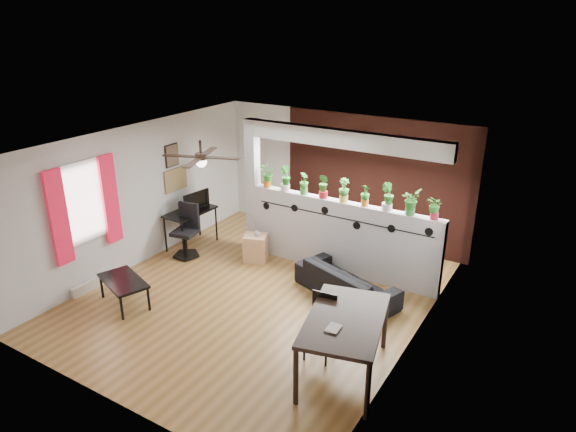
{
  "coord_description": "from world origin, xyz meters",
  "views": [
    {
      "loc": [
        4.3,
        -6.16,
        4.39
      ],
      "look_at": [
        0.22,
        0.6,
        1.27
      ],
      "focal_mm": 32.0,
      "sensor_mm": 36.0,
      "label": 1
    }
  ],
  "objects_px": {
    "potted_plant_6": "(388,196)",
    "potted_plant_7": "(411,201)",
    "potted_plant_3": "(324,185)",
    "sofa": "(347,282)",
    "ceiling_fan": "(201,159)",
    "dining_table": "(345,324)",
    "potted_plant_0": "(267,176)",
    "office_chair": "(187,234)",
    "potted_plant_1": "(285,178)",
    "computer_desk": "(190,214)",
    "potted_plant_4": "(344,190)",
    "potted_plant_8": "(435,207)",
    "coffee_table": "(123,282)",
    "cup": "(258,234)",
    "potted_plant_2": "(304,183)",
    "potted_plant_5": "(365,195)",
    "folding_chair": "(322,320)",
    "cube_shelf": "(256,248)"
  },
  "relations": [
    {
      "from": "ceiling_fan",
      "to": "dining_table",
      "type": "xyz_separation_m",
      "value": [
        2.87,
        -0.78,
        -1.56
      ]
    },
    {
      "from": "potted_plant_5",
      "to": "folding_chair",
      "type": "height_order",
      "value": "potted_plant_5"
    },
    {
      "from": "computer_desk",
      "to": "office_chair",
      "type": "relative_size",
      "value": 1.04
    },
    {
      "from": "potted_plant_3",
      "to": "sofa",
      "type": "height_order",
      "value": "potted_plant_3"
    },
    {
      "from": "potted_plant_8",
      "to": "cup",
      "type": "height_order",
      "value": "potted_plant_8"
    },
    {
      "from": "potted_plant_7",
      "to": "folding_chair",
      "type": "bearing_deg",
      "value": -98.51
    },
    {
      "from": "potted_plant_8",
      "to": "folding_chair",
      "type": "bearing_deg",
      "value": -107.63
    },
    {
      "from": "ceiling_fan",
      "to": "cube_shelf",
      "type": "xyz_separation_m",
      "value": [
        0.02,
        1.36,
        -2.06
      ]
    },
    {
      "from": "potted_plant_1",
      "to": "office_chair",
      "type": "bearing_deg",
      "value": -149.94
    },
    {
      "from": "potted_plant_8",
      "to": "coffee_table",
      "type": "xyz_separation_m",
      "value": [
        -4.07,
        -2.83,
        -1.16
      ]
    },
    {
      "from": "potted_plant_4",
      "to": "dining_table",
      "type": "xyz_separation_m",
      "value": [
        1.27,
        -2.58,
        -0.82
      ]
    },
    {
      "from": "potted_plant_2",
      "to": "cube_shelf",
      "type": "xyz_separation_m",
      "value": [
        -0.79,
        -0.44,
        -1.3
      ]
    },
    {
      "from": "potted_plant_0",
      "to": "office_chair",
      "type": "distance_m",
      "value": 1.92
    },
    {
      "from": "computer_desk",
      "to": "potted_plant_3",
      "type": "bearing_deg",
      "value": 11.95
    },
    {
      "from": "potted_plant_7",
      "to": "office_chair",
      "type": "relative_size",
      "value": 0.43
    },
    {
      "from": "potted_plant_3",
      "to": "potted_plant_8",
      "type": "height_order",
      "value": "potted_plant_3"
    },
    {
      "from": "computer_desk",
      "to": "dining_table",
      "type": "relative_size",
      "value": 0.62
    },
    {
      "from": "sofa",
      "to": "folding_chair",
      "type": "height_order",
      "value": "folding_chair"
    },
    {
      "from": "potted_plant_4",
      "to": "sofa",
      "type": "relative_size",
      "value": 0.24
    },
    {
      "from": "potted_plant_2",
      "to": "potted_plant_4",
      "type": "distance_m",
      "value": 0.79
    },
    {
      "from": "sofa",
      "to": "cup",
      "type": "height_order",
      "value": "cup"
    },
    {
      "from": "ceiling_fan",
      "to": "potted_plant_1",
      "type": "xyz_separation_m",
      "value": [
        0.42,
        1.8,
        -0.72
      ]
    },
    {
      "from": "potted_plant_8",
      "to": "office_chair",
      "type": "height_order",
      "value": "potted_plant_8"
    },
    {
      "from": "potted_plant_0",
      "to": "coffee_table",
      "type": "relative_size",
      "value": 0.39
    },
    {
      "from": "potted_plant_0",
      "to": "cup",
      "type": "height_order",
      "value": "potted_plant_0"
    },
    {
      "from": "potted_plant_7",
      "to": "potted_plant_6",
      "type": "bearing_deg",
      "value": -180.0
    },
    {
      "from": "potted_plant_3",
      "to": "potted_plant_6",
      "type": "relative_size",
      "value": 0.93
    },
    {
      "from": "potted_plant_7",
      "to": "potted_plant_8",
      "type": "bearing_deg",
      "value": 0.0
    },
    {
      "from": "cup",
      "to": "coffee_table",
      "type": "distance_m",
      "value": 2.59
    },
    {
      "from": "ceiling_fan",
      "to": "office_chair",
      "type": "relative_size",
      "value": 1.16
    },
    {
      "from": "computer_desk",
      "to": "coffee_table",
      "type": "height_order",
      "value": "computer_desk"
    },
    {
      "from": "potted_plant_1",
      "to": "potted_plant_4",
      "type": "relative_size",
      "value": 1.09
    },
    {
      "from": "ceiling_fan",
      "to": "potted_plant_5",
      "type": "xyz_separation_m",
      "value": [
        2.0,
        1.8,
        -0.76
      ]
    },
    {
      "from": "sofa",
      "to": "folding_chair",
      "type": "bearing_deg",
      "value": 122.41
    },
    {
      "from": "office_chair",
      "to": "cube_shelf",
      "type": "bearing_deg",
      "value": 22.35
    },
    {
      "from": "potted_plant_8",
      "to": "coffee_table",
      "type": "distance_m",
      "value": 5.1
    },
    {
      "from": "potted_plant_7",
      "to": "cup",
      "type": "relative_size",
      "value": 3.88
    },
    {
      "from": "ceiling_fan",
      "to": "coffee_table",
      "type": "distance_m",
      "value": 2.36
    },
    {
      "from": "potted_plant_3",
      "to": "office_chair",
      "type": "distance_m",
      "value": 2.84
    },
    {
      "from": "potted_plant_5",
      "to": "office_chair",
      "type": "distance_m",
      "value": 3.53
    },
    {
      "from": "potted_plant_0",
      "to": "potted_plant_1",
      "type": "bearing_deg",
      "value": 0.0
    },
    {
      "from": "ceiling_fan",
      "to": "coffee_table",
      "type": "bearing_deg",
      "value": -130.88
    },
    {
      "from": "ceiling_fan",
      "to": "cup",
      "type": "relative_size",
      "value": 10.54
    },
    {
      "from": "potted_plant_1",
      "to": "coffee_table",
      "type": "distance_m",
      "value": 3.34
    },
    {
      "from": "potted_plant_0",
      "to": "potted_plant_4",
      "type": "xyz_separation_m",
      "value": [
        1.58,
        0.0,
        0.0
      ]
    },
    {
      "from": "potted_plant_1",
      "to": "coffee_table",
      "type": "relative_size",
      "value": 0.43
    },
    {
      "from": "potted_plant_4",
      "to": "dining_table",
      "type": "bearing_deg",
      "value": -63.73
    },
    {
      "from": "computer_desk",
      "to": "office_chair",
      "type": "distance_m",
      "value": 0.5
    },
    {
      "from": "potted_plant_7",
      "to": "dining_table",
      "type": "distance_m",
      "value": 2.71
    },
    {
      "from": "potted_plant_6",
      "to": "potted_plant_7",
      "type": "xyz_separation_m",
      "value": [
        0.4,
        0.0,
        -0.02
      ]
    }
  ]
}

